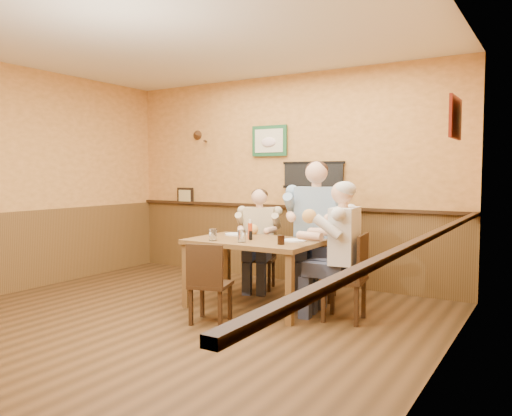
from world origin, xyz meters
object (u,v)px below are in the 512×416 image
(water_glass_left, at_px, (213,235))
(salt_shaker, at_px, (242,235))
(hot_sauce_bottle, at_px, (250,230))
(chair_right_end, at_px, (344,277))
(diner_white_elder, at_px, (344,258))
(water_glass_mid, at_px, (242,236))
(chair_back_right, at_px, (316,256))
(chair_back_left, at_px, (260,258))
(cola_tumbler, at_px, (281,240))
(chair_near_side, at_px, (211,282))
(diner_tan_shirt, at_px, (260,244))
(pepper_shaker, at_px, (251,235))
(diner_blue_polo, at_px, (316,237))
(dining_table, at_px, (254,248))

(water_glass_left, distance_m, salt_shaker, 0.36)
(salt_shaker, bearing_deg, hot_sauce_bottle, 19.77)
(chair_right_end, distance_m, diner_white_elder, 0.19)
(chair_right_end, xyz_separation_m, water_glass_mid, (-1.03, -0.30, 0.38))
(chair_back_right, xyz_separation_m, hot_sauce_bottle, (-0.50, -0.66, 0.34))
(chair_back_left, height_order, cola_tumbler, cola_tumbler)
(chair_near_side, bearing_deg, diner_white_elder, -161.50)
(diner_tan_shirt, bearing_deg, pepper_shaker, -84.75)
(diner_blue_polo, bearing_deg, water_glass_mid, -129.47)
(chair_back_right, xyz_separation_m, cola_tumbler, (0.01, -0.88, 0.29))
(dining_table, bearing_deg, diner_tan_shirt, 117.21)
(chair_right_end, relative_size, water_glass_left, 6.87)
(chair_back_left, height_order, chair_right_end, chair_right_end)
(cola_tumbler, bearing_deg, chair_back_right, 90.69)
(hot_sauce_bottle, bearing_deg, chair_near_side, -89.52)
(chair_back_left, bearing_deg, chair_right_end, -46.74)
(diner_tan_shirt, bearing_deg, chair_right_end, -46.74)
(chair_near_side, distance_m, pepper_shaker, 0.77)
(chair_back_left, xyz_separation_m, water_glass_mid, (0.40, -1.03, 0.41))
(dining_table, height_order, hot_sauce_bottle, hot_sauce_bottle)
(diner_blue_polo, height_order, water_glass_left, diner_blue_polo)
(chair_right_end, bearing_deg, chair_back_right, -144.21)
(cola_tumbler, bearing_deg, chair_near_side, -134.08)
(chair_back_right, distance_m, hot_sauce_bottle, 0.90)
(dining_table, relative_size, diner_white_elder, 1.12)
(chair_right_end, xyz_separation_m, cola_tumbler, (-0.59, -0.23, 0.36))
(hot_sauce_bottle, height_order, salt_shaker, hot_sauce_bottle)
(chair_right_end, height_order, water_glass_left, water_glass_left)
(hot_sauce_bottle, bearing_deg, chair_back_left, 113.47)
(dining_table, height_order, chair_back_left, chair_back_left)
(chair_back_left, relative_size, diner_tan_shirt, 0.70)
(dining_table, distance_m, pepper_shaker, 0.15)
(chair_near_side, height_order, water_glass_left, water_glass_left)
(cola_tumbler, distance_m, hot_sauce_bottle, 0.56)
(chair_back_right, height_order, hot_sauce_bottle, chair_back_right)
(diner_white_elder, bearing_deg, hot_sauce_bottle, -96.46)
(chair_back_right, height_order, diner_blue_polo, diner_blue_polo)
(water_glass_left, relative_size, pepper_shaker, 1.32)
(chair_back_left, xyz_separation_m, chair_back_right, (0.82, -0.08, 0.11))
(chair_right_end, bearing_deg, salt_shaker, -95.05)
(diner_white_elder, bearing_deg, diner_tan_shirt, -124.28)
(chair_back_right, bearing_deg, diner_blue_polo, 0.00)
(chair_near_side, bearing_deg, pepper_shaker, -110.62)
(chair_back_left, distance_m, water_glass_left, 1.17)
(cola_tumbler, bearing_deg, diner_blue_polo, 90.69)
(dining_table, bearing_deg, salt_shaker, 178.54)
(chair_back_right, distance_m, diner_tan_shirt, 0.83)
(water_glass_mid, relative_size, cola_tumbler, 1.35)
(chair_near_side, distance_m, water_glass_mid, 0.62)
(pepper_shaker, bearing_deg, cola_tumbler, -17.15)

